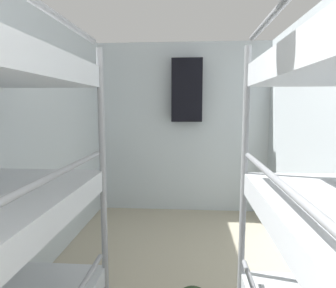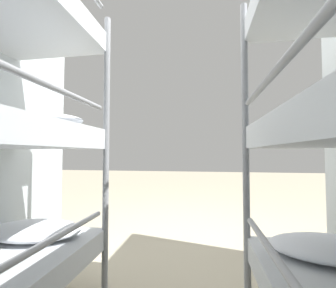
{
  "view_description": "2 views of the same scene",
  "coord_description": "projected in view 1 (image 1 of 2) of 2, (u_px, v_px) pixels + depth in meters",
  "views": [
    {
      "loc": [
        0.12,
        0.3,
        1.59
      ],
      "look_at": [
        -0.08,
        3.03,
        1.24
      ],
      "focal_mm": 32.0,
      "sensor_mm": 36.0,
      "label": 1
    },
    {
      "loc": [
        -0.22,
        2.12,
        0.97
      ],
      "look_at": [
        0.08,
        0.27,
        1.05
      ],
      "focal_mm": 24.0,
      "sensor_mm": 36.0,
      "label": 2
    }
  ],
  "objects": [
    {
      "name": "wall_back",
      "position": [
        182.0,
        128.0,
        4.51
      ],
      "size": [
        2.66,
        0.06,
        2.52
      ],
      "color": "silver",
      "rests_on": "ground_plane"
    },
    {
      "name": "hanging_coat",
      "position": [
        187.0,
        90.0,
        4.29
      ],
      "size": [
        0.44,
        0.12,
        0.9
      ],
      "color": "black"
    }
  ]
}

